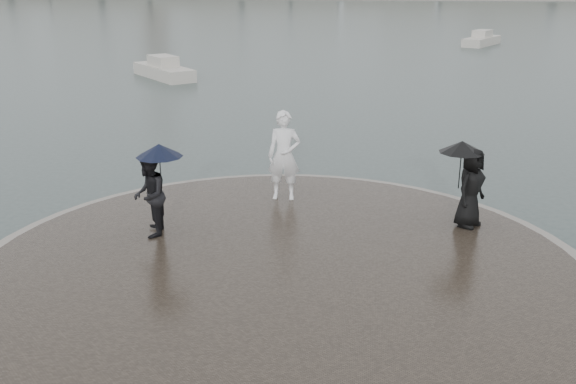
# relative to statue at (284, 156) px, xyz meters

# --- Properties ---
(kerb_ring) EXTENTS (12.50, 12.50, 0.32)m
(kerb_ring) POSITION_rel_statue_xyz_m (0.43, -4.00, -1.33)
(kerb_ring) COLOR gray
(kerb_ring) RESTS_ON ground
(quay_tip) EXTENTS (11.90, 11.90, 0.36)m
(quay_tip) POSITION_rel_statue_xyz_m (0.43, -4.00, -1.31)
(quay_tip) COLOR #2D261E
(quay_tip) RESTS_ON ground
(statue) EXTENTS (0.84, 0.57, 2.26)m
(statue) POSITION_rel_statue_xyz_m (0.00, 0.00, 0.00)
(statue) COLOR white
(statue) RESTS_ON quay_tip
(visitor_left) EXTENTS (1.19, 1.12, 2.04)m
(visitor_left) POSITION_rel_statue_xyz_m (-2.52, -2.76, -0.01)
(visitor_left) COLOR black
(visitor_left) RESTS_ON quay_tip
(visitor_right) EXTENTS (1.25, 1.14, 1.95)m
(visitor_right) POSITION_rel_statue_xyz_m (4.33, -1.35, -0.02)
(visitor_right) COLOR black
(visitor_right) RESTS_ON quay_tip
(boats) EXTENTS (37.62, 26.81, 1.50)m
(boats) POSITION_rel_statue_xyz_m (8.01, 31.98, -1.11)
(boats) COLOR #BBB5A9
(boats) RESTS_ON ground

